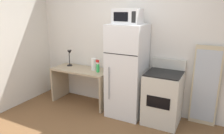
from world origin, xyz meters
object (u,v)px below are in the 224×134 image
object	(u,v)px
spray_bottle	(98,67)
leaning_mirror	(205,86)
microwave	(128,16)
oven_range	(163,97)
desk	(82,79)
paper_towel_roll	(94,64)
desk_lamp	(70,55)
refrigerator	(127,71)

from	to	relation	value
spray_bottle	leaning_mirror	bearing A→B (deg)	7.69
microwave	leaning_mirror	bearing A→B (deg)	12.19
oven_range	leaning_mirror	size ratio (longest dim) A/B	0.79
microwave	desk	bearing A→B (deg)	176.97
spray_bottle	oven_range	distance (m)	1.37
microwave	paper_towel_roll	bearing A→B (deg)	171.36
desk_lamp	oven_range	size ratio (longest dim) A/B	0.32
desk	leaning_mirror	world-z (taller)	leaning_mirror
desk	refrigerator	bearing A→B (deg)	-1.88
paper_towel_roll	leaning_mirror	bearing A→B (deg)	4.59
desk	desk_lamp	xyz separation A→B (m)	(-0.35, 0.08, 0.46)
desk_lamp	paper_towel_roll	distance (m)	0.64
desk_lamp	paper_towel_roll	world-z (taller)	desk_lamp
spray_bottle	microwave	size ratio (longest dim) A/B	0.54
desk	paper_towel_roll	world-z (taller)	paper_towel_roll
oven_range	spray_bottle	bearing A→B (deg)	-179.59
refrigerator	paper_towel_roll	bearing A→B (deg)	172.89
paper_towel_roll	desk_lamp	bearing A→B (deg)	178.28
desk_lamp	leaning_mirror	bearing A→B (deg)	3.16
microwave	spray_bottle	bearing A→B (deg)	177.85
desk	oven_range	distance (m)	1.74
desk	leaning_mirror	bearing A→B (deg)	5.57
desk	spray_bottle	size ratio (longest dim) A/B	4.98
desk	oven_range	bearing A→B (deg)	-0.74
desk	spray_bottle	bearing A→B (deg)	-4.32
spray_bottle	oven_range	size ratio (longest dim) A/B	0.23
desk_lamp	paper_towel_roll	bearing A→B (deg)	-1.72
refrigerator	leaning_mirror	xyz separation A→B (m)	(1.33, 0.27, -0.16)
leaning_mirror	spray_bottle	bearing A→B (deg)	-172.31
spray_bottle	microwave	distance (m)	1.17
refrigerator	leaning_mirror	bearing A→B (deg)	11.32
paper_towel_roll	oven_range	bearing A→B (deg)	-3.34
paper_towel_roll	microwave	world-z (taller)	microwave
microwave	oven_range	xyz separation A→B (m)	(0.69, 0.03, -1.38)
refrigerator	oven_range	xyz separation A→B (m)	(0.69, 0.01, -0.39)
microwave	leaning_mirror	world-z (taller)	microwave
desk_lamp	microwave	size ratio (longest dim) A/B	0.77
leaning_mirror	oven_range	bearing A→B (deg)	-158.48
refrigerator	leaning_mirror	world-z (taller)	refrigerator
refrigerator	oven_range	distance (m)	0.79
oven_range	leaning_mirror	world-z (taller)	leaning_mirror
microwave	oven_range	distance (m)	1.54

